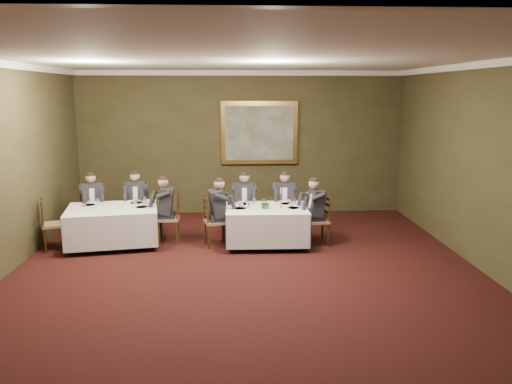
{
  "coord_description": "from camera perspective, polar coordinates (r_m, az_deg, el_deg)",
  "views": [
    {
      "loc": [
        -0.22,
        -7.33,
        3.01
      ],
      "look_at": [
        0.21,
        1.84,
        1.15
      ],
      "focal_mm": 35.0,
      "sensor_mm": 36.0,
      "label": 1
    }
  ],
  "objects": [
    {
      "name": "ground",
      "position": [
        7.93,
        -0.93,
        -10.86
      ],
      "size": [
        10.0,
        10.0,
        0.0
      ],
      "primitive_type": "plane",
      "color": "black",
      "rests_on": "ground"
    },
    {
      "name": "table_second",
      "position": [
        10.27,
        -16.05,
        -3.45
      ],
      "size": [
        1.94,
        1.6,
        0.67
      ],
      "rotation": [
        0.0,
        0.0,
        0.17
      ],
      "color": "black",
      "rests_on": "ground"
    },
    {
      "name": "chair_main_endright",
      "position": [
        10.05,
        7.03,
        -4.38
      ],
      "size": [
        0.48,
        0.5,
        1.0
      ],
      "rotation": [
        0.0,
        0.0,
        1.72
      ],
      "color": "#8C6547",
      "rests_on": "ground"
    },
    {
      "name": "candlestick",
      "position": [
        9.73,
        2.84,
        -0.97
      ],
      "size": [
        0.06,
        0.06,
        0.42
      ],
      "color": "#B37C36",
      "rests_on": "table_main"
    },
    {
      "name": "diner_sec_backright",
      "position": [
        11.08,
        -13.39,
        -1.89
      ],
      "size": [
        0.43,
        0.49,
        1.35
      ],
      "rotation": [
        0.0,
        0.0,
        3.12
      ],
      "color": "black",
      "rests_on": "chair_sec_backright"
    },
    {
      "name": "right_wall",
      "position": [
        8.55,
        26.92,
        1.74
      ],
      "size": [
        0.1,
        10.0,
        3.5
      ],
      "primitive_type": "cube",
      "color": "#34311A",
      "rests_on": "ground"
    },
    {
      "name": "chair_sec_backleft",
      "position": [
        11.21,
        -18.13,
        -3.21
      ],
      "size": [
        0.56,
        0.55,
        1.0
      ],
      "rotation": [
        0.0,
        0.0,
        3.52
      ],
      "color": "#8C6547",
      "rests_on": "ground"
    },
    {
      "name": "diner_main_backright",
      "position": [
        10.69,
        3.27,
        -2.08
      ],
      "size": [
        0.45,
        0.52,
        1.35
      ],
      "rotation": [
        0.0,
        0.0,
        3.04
      ],
      "color": "black",
      "rests_on": "chair_main_backright"
    },
    {
      "name": "front_wall",
      "position": [
        2.66,
        2.47,
        -16.8
      ],
      "size": [
        8.0,
        0.1,
        3.5
      ],
      "primitive_type": "cube",
      "color": "#34311A",
      "rests_on": "ground"
    },
    {
      "name": "diner_main_backleft",
      "position": [
        10.65,
        -1.35,
        -2.12
      ],
      "size": [
        0.43,
        0.49,
        1.35
      ],
      "rotation": [
        0.0,
        0.0,
        3.16
      ],
      "color": "black",
      "rests_on": "chair_main_backleft"
    },
    {
      "name": "crown_molding",
      "position": [
        7.35,
        -1.02,
        14.81
      ],
      "size": [
        8.0,
        10.0,
        0.12
      ],
      "color": "white",
      "rests_on": "back_wall"
    },
    {
      "name": "chair_sec_endleft",
      "position": [
        10.44,
        -22.06,
        -4.55
      ],
      "size": [
        0.54,
        0.56,
        1.0
      ],
      "rotation": [
        0.0,
        0.0,
        -1.22
      ],
      "color": "#8C6547",
      "rests_on": "ground"
    },
    {
      "name": "chair_main_backright",
      "position": [
        10.76,
        3.26,
        -3.24
      ],
      "size": [
        0.48,
        0.46,
        1.0
      ],
      "rotation": [
        0.0,
        0.0,
        3.04
      ],
      "color": "#8C6547",
      "rests_on": "ground"
    },
    {
      "name": "diner_main_endleft",
      "position": [
        9.87,
        -4.62,
        -3.25
      ],
      "size": [
        0.56,
        0.5,
        1.35
      ],
      "rotation": [
        0.0,
        0.0,
        -1.33
      ],
      "color": "black",
      "rests_on": "chair_main_endleft"
    },
    {
      "name": "diner_sec_endright",
      "position": [
        10.23,
        -9.97,
        -2.86
      ],
      "size": [
        0.49,
        0.43,
        1.35
      ],
      "rotation": [
        0.0,
        0.0,
        1.6
      ],
      "color": "black",
      "rests_on": "chair_sec_endright"
    },
    {
      "name": "chair_main_backleft",
      "position": [
        10.72,
        -1.35,
        -3.29
      ],
      "size": [
        0.45,
        0.43,
        1.0
      ],
      "rotation": [
        0.0,
        0.0,
        3.16
      ],
      "color": "#8C6547",
      "rests_on": "ground"
    },
    {
      "name": "place_setting_table_second",
      "position": [
        10.59,
        -18.25,
        -1.2
      ],
      "size": [
        0.33,
        0.31,
        0.14
      ],
      "color": "white",
      "rests_on": "table_second"
    },
    {
      "name": "painting",
      "position": [
        12.33,
        0.38,
        6.77
      ],
      "size": [
        1.88,
        0.09,
        1.54
      ],
      "color": "#B88B43",
      "rests_on": "back_wall"
    },
    {
      "name": "ceiling",
      "position": [
        7.35,
        -1.02,
        15.28
      ],
      "size": [
        8.0,
        10.0,
        0.1
      ],
      "primitive_type": "cube",
      "color": "silver",
      "rests_on": "back_wall"
    },
    {
      "name": "table_main",
      "position": [
        9.89,
        1.22,
        -3.56
      ],
      "size": [
        1.62,
        1.24,
        0.67
      ],
      "rotation": [
        0.0,
        0.0,
        -0.01
      ],
      "color": "black",
      "rests_on": "ground"
    },
    {
      "name": "chair_sec_endright",
      "position": [
        10.29,
        -9.86,
        -4.09
      ],
      "size": [
        0.43,
        0.45,
        1.0
      ],
      "rotation": [
        0.0,
        0.0,
        1.6
      ],
      "color": "#8C6547",
      "rests_on": "ground"
    },
    {
      "name": "chair_sec_backright",
      "position": [
        11.15,
        -13.33,
        -3.02
      ],
      "size": [
        0.45,
        0.43,
        1.0
      ],
      "rotation": [
        0.0,
        0.0,
        3.12
      ],
      "color": "#8C6547",
      "rests_on": "ground"
    },
    {
      "name": "diner_main_endright",
      "position": [
        9.98,
        6.99,
        -3.13
      ],
      "size": [
        0.53,
        0.47,
        1.35
      ],
      "rotation": [
        0.0,
        0.0,
        1.72
      ],
      "color": "black",
      "rests_on": "chair_main_endright"
    },
    {
      "name": "chair_main_endleft",
      "position": [
        9.93,
        -4.67,
        -4.53
      ],
      "size": [
        0.51,
        0.53,
        1.0
      ],
      "rotation": [
        0.0,
        0.0,
        -1.33
      ],
      "color": "#8C6547",
      "rests_on": "ground"
    },
    {
      "name": "back_wall",
      "position": [
        12.4,
        -1.68,
        5.6
      ],
      "size": [
        8.0,
        0.1,
        3.5
      ],
      "primitive_type": "cube",
      "color": "#34311A",
      "rests_on": "ground"
    },
    {
      "name": "centerpiece",
      "position": [
        9.7,
        1.1,
        -1.12
      ],
      "size": [
        0.3,
        0.28,
        0.27
      ],
      "primitive_type": "imported",
      "rotation": [
        0.0,
        0.0,
        0.33
      ],
      "color": "#2D5926",
      "rests_on": "table_main"
    },
    {
      "name": "diner_sec_backleft",
      "position": [
        11.15,
        -18.2,
        -2.09
      ],
      "size": [
        0.55,
        0.59,
        1.35
      ],
      "rotation": [
        0.0,
        0.0,
        3.52
      ],
      "color": "black",
      "rests_on": "chair_sec_backleft"
    },
    {
      "name": "place_setting_table_main",
      "position": [
        10.15,
        -1.03,
        -1.15
      ],
      "size": [
        0.33,
        0.31,
        0.14
      ],
      "color": "white",
      "rests_on": "table_main"
    }
  ]
}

